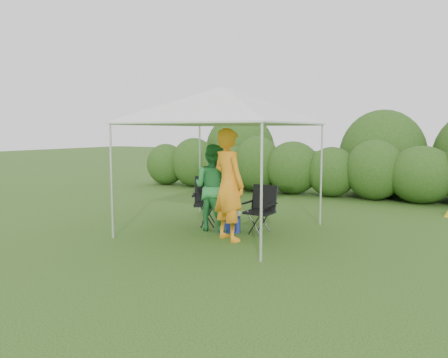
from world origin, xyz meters
The scene contains 9 objects.
ground centered at (0.00, 0.00, 0.00)m, with size 70.00×70.00×0.00m, color #365B1C.
hedge centered at (0.15, 6.00, 0.83)m, with size 12.66×1.53×1.80m.
canopy centered at (0.00, 0.50, 2.46)m, with size 3.10×3.10×2.83m.
chair_right centered at (0.69, 0.79, 0.52)m, with size 0.58×0.53×0.92m.
chair_left centered at (-0.59, 0.89, 0.57)m, with size 0.78×0.76×1.01m.
man centered at (0.43, -0.06, 1.01)m, with size 0.74×0.48×2.02m, color orange.
woman centered at (-0.23, 0.48, 0.86)m, with size 0.83×0.65×1.71m, color green.
cooler centered at (0.12, 0.53, 0.19)m, with size 0.54×0.47×0.37m.
bottle centered at (0.18, 0.49, 0.51)m, with size 0.07×0.07×0.28m, color #592D0C.
Camera 1 is at (4.17, -6.89, 1.98)m, focal length 35.00 mm.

